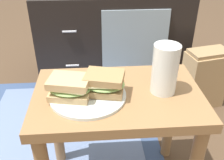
{
  "coord_description": "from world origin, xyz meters",
  "views": [
    {
      "loc": [
        -0.07,
        -0.71,
        0.94
      ],
      "look_at": [
        -0.02,
        0.0,
        0.51
      ],
      "focal_mm": 41.52,
      "sensor_mm": 36.0,
      "label": 1
    }
  ],
  "objects_px": {
    "tv_cabinet": "(112,35)",
    "plate": "(88,95)",
    "sandwich_back": "(104,83)",
    "paper_bag": "(204,78)",
    "sandwich_front": "(70,87)",
    "beer_glass": "(165,70)"
  },
  "relations": [
    {
      "from": "tv_cabinet",
      "to": "beer_glass",
      "type": "relative_size",
      "value": 5.8
    },
    {
      "from": "plate",
      "to": "beer_glass",
      "type": "xyz_separation_m",
      "value": [
        0.25,
        0.02,
        0.07
      ]
    },
    {
      "from": "paper_bag",
      "to": "sandwich_front",
      "type": "bearing_deg",
      "value": -142.1
    },
    {
      "from": "sandwich_front",
      "to": "plate",
      "type": "bearing_deg",
      "value": 7.23
    },
    {
      "from": "plate",
      "to": "paper_bag",
      "type": "xyz_separation_m",
      "value": [
        0.65,
        0.54,
        -0.29
      ]
    },
    {
      "from": "beer_glass",
      "to": "tv_cabinet",
      "type": "bearing_deg",
      "value": 95.76
    },
    {
      "from": "paper_bag",
      "to": "plate",
      "type": "bearing_deg",
      "value": -140.2
    },
    {
      "from": "tv_cabinet",
      "to": "plate",
      "type": "distance_m",
      "value": 0.99
    },
    {
      "from": "sandwich_front",
      "to": "paper_bag",
      "type": "bearing_deg",
      "value": 37.9
    },
    {
      "from": "sandwich_front",
      "to": "paper_bag",
      "type": "xyz_separation_m",
      "value": [
        0.7,
        0.55,
        -0.33
      ]
    },
    {
      "from": "sandwich_back",
      "to": "paper_bag",
      "type": "distance_m",
      "value": 0.87
    },
    {
      "from": "paper_bag",
      "to": "beer_glass",
      "type": "bearing_deg",
      "value": -127.46
    },
    {
      "from": "tv_cabinet",
      "to": "sandwich_front",
      "type": "height_order",
      "value": "tv_cabinet"
    },
    {
      "from": "beer_glass",
      "to": "paper_bag",
      "type": "height_order",
      "value": "beer_glass"
    },
    {
      "from": "plate",
      "to": "sandwich_front",
      "type": "relative_size",
      "value": 1.64
    },
    {
      "from": "plate",
      "to": "sandwich_back",
      "type": "relative_size",
      "value": 1.7
    },
    {
      "from": "tv_cabinet",
      "to": "paper_bag",
      "type": "height_order",
      "value": "tv_cabinet"
    },
    {
      "from": "plate",
      "to": "sandwich_back",
      "type": "bearing_deg",
      "value": 7.23
    },
    {
      "from": "plate",
      "to": "sandwich_front",
      "type": "xyz_separation_m",
      "value": [
        -0.05,
        -0.01,
        0.04
      ]
    },
    {
      "from": "sandwich_back",
      "to": "tv_cabinet",
      "type": "bearing_deg",
      "value": 84.14
    },
    {
      "from": "plate",
      "to": "sandwich_back",
      "type": "distance_m",
      "value": 0.07
    },
    {
      "from": "plate",
      "to": "beer_glass",
      "type": "height_order",
      "value": "beer_glass"
    }
  ]
}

